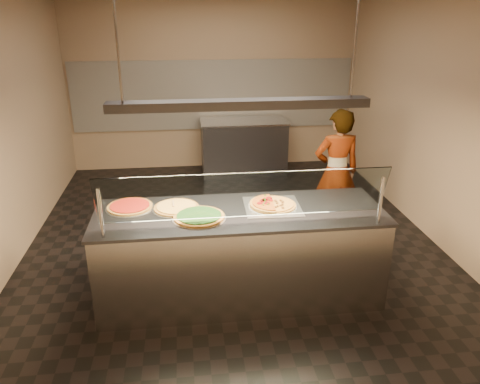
{
  "coord_description": "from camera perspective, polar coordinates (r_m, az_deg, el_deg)",
  "views": [
    {
      "loc": [
        -0.55,
        -5.28,
        2.74
      ],
      "look_at": [
        -0.02,
        -0.97,
        1.02
      ],
      "focal_mm": 35.0,
      "sensor_mm": 36.0,
      "label": 1
    }
  ],
  "objects": [
    {
      "name": "pizza_cheese",
      "position": [
        4.55,
        -7.77,
        -1.84
      ],
      "size": [
        0.46,
        0.46,
        0.03
      ],
      "color": "silver",
      "rests_on": "serving_counter"
    },
    {
      "name": "wall_left",
      "position": [
        5.77,
        -26.91,
        6.86
      ],
      "size": [
        0.02,
        6.0,
        3.0
      ],
      "primitive_type": "cube",
      "color": "#917A5D",
      "rests_on": "ground"
    },
    {
      "name": "lamp_rod_right",
      "position": [
        4.32,
        13.95,
        17.76
      ],
      "size": [
        0.02,
        0.02,
        1.01
      ],
      "primitive_type": "cylinder",
      "color": "#B7B7BC",
      "rests_on": "ceiling"
    },
    {
      "name": "heat_lamp_housing",
      "position": [
        4.15,
        -0.02,
        10.63
      ],
      "size": [
        2.3,
        0.18,
        0.08
      ],
      "primitive_type": "cube",
      "color": "#3F3F45",
      "rests_on": "ceiling"
    },
    {
      "name": "sneeze_guard",
      "position": [
        4.03,
        0.57,
        -0.47
      ],
      "size": [
        2.52,
        0.18,
        0.54
      ],
      "color": "#B7B7BC",
      "rests_on": "serving_counter"
    },
    {
      "name": "pizza_spinach",
      "position": [
        4.33,
        -5.02,
        -2.98
      ],
      "size": [
        0.5,
        0.5,
        0.03
      ],
      "color": "silver",
      "rests_on": "serving_counter"
    },
    {
      "name": "ground",
      "position": [
        5.98,
        -0.96,
        -5.78
      ],
      "size": [
        5.0,
        6.0,
        0.02
      ],
      "primitive_type": "cube",
      "color": "black",
      "rests_on": "ground"
    },
    {
      "name": "worker",
      "position": [
        6.02,
        11.66,
        2.4
      ],
      "size": [
        0.6,
        0.41,
        1.61
      ],
      "primitive_type": "imported",
      "rotation": [
        0.0,
        0.0,
        3.19
      ],
      "color": "#34323E",
      "rests_on": "ground"
    },
    {
      "name": "pizza_spatula",
      "position": [
        4.55,
        -7.67,
        -1.63
      ],
      "size": [
        0.18,
        0.23,
        0.02
      ],
      "color": "#B7B7BC",
      "rests_on": "pizza_spinach"
    },
    {
      "name": "lamp_rod_left",
      "position": [
        4.08,
        -14.79,
        17.5
      ],
      "size": [
        0.02,
        0.02,
        1.01
      ],
      "primitive_type": "cylinder",
      "color": "#B7B7BC",
      "rests_on": "ceiling"
    },
    {
      "name": "wall_front",
      "position": [
        2.64,
        5.84,
        -6.53
      ],
      "size": [
        5.0,
        0.02,
        3.0
      ],
      "primitive_type": "cube",
      "color": "#917A5D",
      "rests_on": "ground"
    },
    {
      "name": "half_pizza_sausage",
      "position": [
        4.58,
        5.3,
        -1.42
      ],
      "size": [
        0.24,
        0.45,
        0.04
      ],
      "color": "#915F25",
      "rests_on": "perforated_tray"
    },
    {
      "name": "serving_counter",
      "position": [
        4.67,
        -0.02,
        -7.56
      ],
      "size": [
        2.76,
        0.94,
        0.93
      ],
      "color": "#B7B7BC",
      "rests_on": "ground"
    },
    {
      "name": "pizza_tomato",
      "position": [
        4.65,
        -13.28,
        -1.7
      ],
      "size": [
        0.46,
        0.46,
        0.03
      ],
      "color": "silver",
      "rests_on": "serving_counter"
    },
    {
      "name": "prep_table",
      "position": [
        8.22,
        0.44,
        5.56
      ],
      "size": [
        1.48,
        0.74,
        0.93
      ],
      "color": "#3F3F45",
      "rests_on": "ground"
    },
    {
      "name": "wall_back",
      "position": [
        8.4,
        -3.27,
        13.11
      ],
      "size": [
        5.0,
        0.02,
        3.0
      ],
      "primitive_type": "cube",
      "color": "#917A5D",
      "rests_on": "ground"
    },
    {
      "name": "tile_band",
      "position": [
        8.4,
        -3.23,
        11.73
      ],
      "size": [
        4.9,
        0.02,
        1.2
      ],
      "primitive_type": "cube",
      "color": "silver",
      "rests_on": "wall_back"
    },
    {
      "name": "half_pizza_pepperoni",
      "position": [
        4.54,
        2.65,
        -1.45
      ],
      "size": [
        0.24,
        0.45,
        0.05
      ],
      "color": "#915F25",
      "rests_on": "perforated_tray"
    },
    {
      "name": "perforated_tray",
      "position": [
        4.57,
        3.97,
        -1.71
      ],
      "size": [
        0.56,
        0.56,
        0.01
      ],
      "color": "silver",
      "rests_on": "serving_counter"
    },
    {
      "name": "wall_right",
      "position": [
        6.22,
        22.86,
        8.45
      ],
      "size": [
        0.02,
        6.0,
        3.0
      ],
      "primitive_type": "cube",
      "color": "#917A5D",
      "rests_on": "ground"
    }
  ]
}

